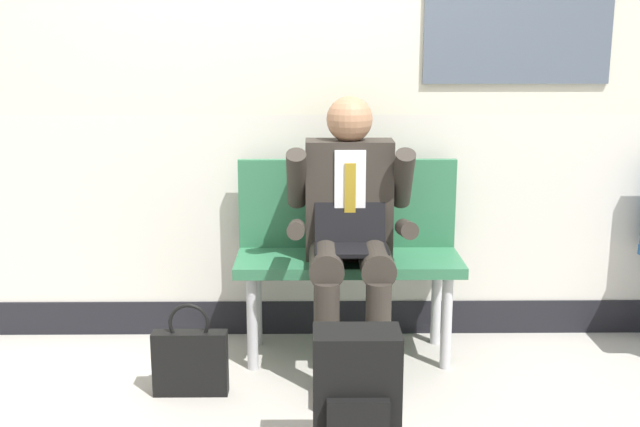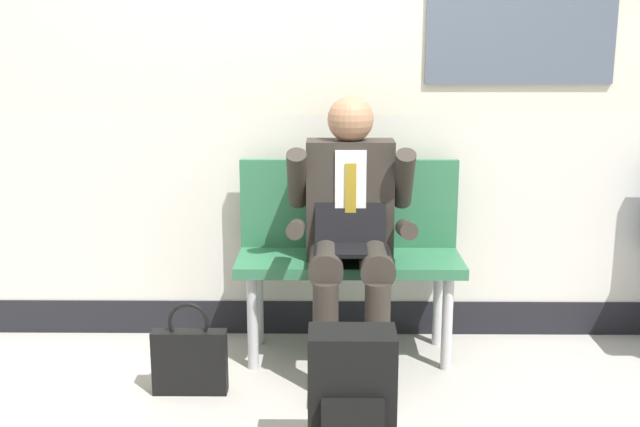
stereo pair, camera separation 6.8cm
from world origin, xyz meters
The scene contains 6 objects.
ground_plane centered at (0.00, 0.00, 0.00)m, with size 18.00×18.00×0.00m, color #9E9991.
station_wall centered at (0.01, 0.56, 1.38)m, with size 6.48×0.17×2.77m.
bench_with_person centered at (0.27, 0.29, 0.55)m, with size 1.05×0.42×0.93m.
person_seated centered at (0.27, 0.09, 0.67)m, with size 0.57×0.70×1.25m.
backpack centered at (0.26, -0.79, 0.25)m, with size 0.31×0.22×0.51m.
handbag centered at (-0.42, -0.20, 0.15)m, with size 0.32×0.08×0.41m.
Camera 2 is at (0.17, -3.32, 1.51)m, focal length 43.86 mm.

